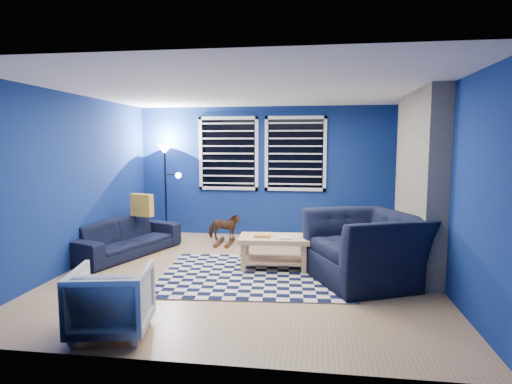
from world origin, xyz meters
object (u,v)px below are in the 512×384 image
at_px(armchair_bent, 112,300).
at_px(rocking_horse, 224,227).
at_px(tv, 403,166).
at_px(coffee_table, 274,246).
at_px(armchair_big, 365,248).
at_px(sofa, 125,237).
at_px(floor_lamp, 166,161).
at_px(cabinet, 347,227).

xyz_separation_m(armchair_bent, rocking_horse, (0.28, 3.68, -0.02)).
bearing_deg(rocking_horse, tv, -88.93).
xyz_separation_m(rocking_horse, coffee_table, (1.03, -1.38, 0.03)).
height_order(armchair_bent, coffee_table, armchair_bent).
height_order(armchair_big, armchair_bent, armchair_big).
distance_m(tv, armchair_bent, 5.40).
distance_m(sofa, armchair_bent, 2.98).
height_order(sofa, floor_lamp, floor_lamp).
bearing_deg(sofa, armchair_bent, -137.93).
bearing_deg(armchair_bent, tv, -141.07).
relative_size(rocking_horse, coffee_table, 0.56).
height_order(tv, sofa, tv).
distance_m(rocking_horse, floor_lamp, 1.82).
relative_size(tv, armchair_bent, 1.40).
bearing_deg(rocking_horse, coffee_table, -149.23).
distance_m(coffee_table, floor_lamp, 3.24).
distance_m(cabinet, floor_lamp, 3.65).
distance_m(armchair_big, floor_lamp, 4.38).
xyz_separation_m(tv, rocking_horse, (-3.11, -0.38, -1.09)).
bearing_deg(rocking_horse, cabinet, -84.72).
relative_size(armchair_bent, cabinet, 0.98).
bearing_deg(armchair_bent, rocking_horse, -105.61).
bearing_deg(floor_lamp, rocking_horse, -25.74).
bearing_deg(sofa, tv, -54.59).
relative_size(armchair_big, cabinet, 1.89).
bearing_deg(cabinet, tv, -12.31).
height_order(sofa, armchair_big, armchair_big).
bearing_deg(tv, coffee_table, -139.75).
distance_m(coffee_table, cabinet, 2.15).
xyz_separation_m(sofa, floor_lamp, (0.16, 1.55, 1.16)).
relative_size(sofa, rocking_horse, 3.46).
bearing_deg(rocking_horse, armchair_bent, 169.72).
bearing_deg(floor_lamp, tv, -3.07).
relative_size(tv, coffee_table, 0.98).
height_order(tv, floor_lamp, floor_lamp).
relative_size(coffee_table, floor_lamp, 0.58).
distance_m(rocking_horse, coffee_table, 1.72).
distance_m(tv, rocking_horse, 3.32).
distance_m(armchair_bent, cabinet, 4.80).
height_order(cabinet, floor_lamp, floor_lamp).
bearing_deg(floor_lamp, armchair_big, -34.15).
distance_m(sofa, floor_lamp, 1.94).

